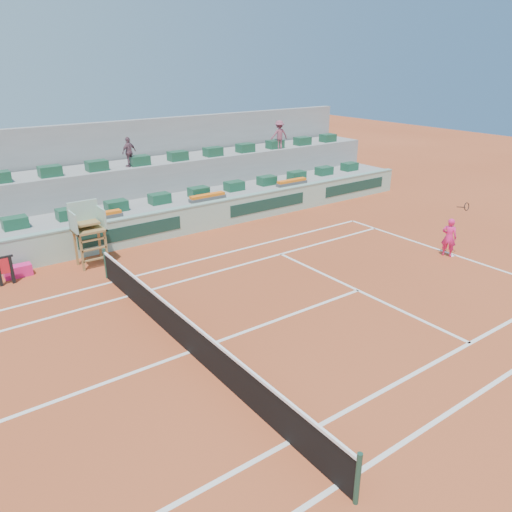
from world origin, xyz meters
The scene contains 16 objects.
ground centered at (0.00, 0.00, 0.00)m, with size 90.00×90.00×0.00m, color #A3411F.
seating_tier_lower centered at (0.00, 10.70, 0.60)m, with size 36.00×4.00×1.20m, color #979794.
seating_tier_upper centered at (0.00, 12.30, 1.30)m, with size 36.00×2.40×2.60m, color #979794.
stadium_back_wall centered at (0.00, 13.90, 2.20)m, with size 36.00×0.40×4.40m, color #979794.
player_bag centered at (-2.50, 7.93, 0.21)m, with size 0.92×0.41×0.41m, color #F72077.
spectator_mid centered at (3.51, 11.62, 3.27)m, with size 0.79×0.33×1.34m, color #79505F.
spectator_right centered at (12.11, 11.48, 3.36)m, with size 0.98×0.56×1.51m, color #8C4658.
court_lines centered at (0.00, 0.00, 0.01)m, with size 23.89×11.09×0.01m.
tennis_net centered at (0.00, 0.00, 0.53)m, with size 0.10×11.97×1.10m.
advertising_hoarding centered at (0.02, 8.50, 0.63)m, with size 36.00×0.34×1.26m.
umpire_chair centered at (0.00, 7.50, 1.54)m, with size 1.10×0.90×2.40m.
seat_row_lower centered at (0.00, 9.80, 1.42)m, with size 32.90×0.60×0.44m.
seat_row_upper centered at (0.00, 11.70, 2.82)m, with size 32.90×0.60×0.44m.
flower_planters centered at (-1.50, 9.00, 1.33)m, with size 26.80×0.36×0.28m.
towel_rack centered at (-2.96, 7.41, 0.60)m, with size 0.63×0.11×1.03m.
tennis_player centered at (11.56, 0.15, 0.78)m, with size 0.55×0.89×2.28m.
Camera 1 is at (-5.22, -10.16, 7.21)m, focal length 35.00 mm.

